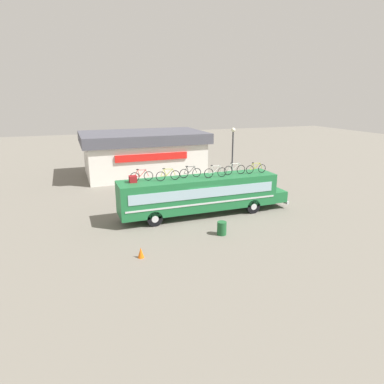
{
  "coord_description": "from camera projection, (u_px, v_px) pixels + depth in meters",
  "views": [
    {
      "loc": [
        -8.83,
        -22.33,
        8.64
      ],
      "look_at": [
        -0.54,
        0.0,
        1.84
      ],
      "focal_mm": 31.81,
      "sensor_mm": 36.0,
      "label": 1
    }
  ],
  "objects": [
    {
      "name": "ground_plane",
      "position": [
        199.0,
        215.0,
        25.46
      ],
      "size": [
        120.0,
        120.0,
        0.0
      ],
      "primitive_type": "plane",
      "color": "slate"
    },
    {
      "name": "bus",
      "position": [
        201.0,
        193.0,
        25.07
      ],
      "size": [
        13.06,
        2.46,
        2.88
      ],
      "color": "#1E6B38",
      "rests_on": "ground"
    },
    {
      "name": "luggage_bag_1",
      "position": [
        133.0,
        179.0,
        23.22
      ],
      "size": [
        0.5,
        0.46,
        0.46
      ],
      "primitive_type": "cube",
      "color": "maroon",
      "rests_on": "bus"
    },
    {
      "name": "rooftop_bicycle_1",
      "position": [
        141.0,
        176.0,
        23.52
      ],
      "size": [
        1.64,
        0.44,
        0.88
      ],
      "color": "black",
      "rests_on": "bus"
    },
    {
      "name": "rooftop_bicycle_2",
      "position": [
        168.0,
        175.0,
        23.7
      ],
      "size": [
        1.73,
        0.44,
        0.9
      ],
      "color": "black",
      "rests_on": "bus"
    },
    {
      "name": "rooftop_bicycle_3",
      "position": [
        190.0,
        173.0,
        24.56
      ],
      "size": [
        1.65,
        0.44,
        0.88
      ],
      "color": "black",
      "rests_on": "bus"
    },
    {
      "name": "rooftop_bicycle_4",
      "position": [
        215.0,
        172.0,
        24.57
      ],
      "size": [
        1.75,
        0.44,
        0.93
      ],
      "color": "black",
      "rests_on": "bus"
    },
    {
      "name": "rooftop_bicycle_5",
      "position": [
        235.0,
        170.0,
        25.49
      ],
      "size": [
        1.76,
        0.44,
        0.92
      ],
      "color": "black",
      "rests_on": "bus"
    },
    {
      "name": "rooftop_bicycle_6",
      "position": [
        256.0,
        169.0,
        25.93
      ],
      "size": [
        1.71,
        0.44,
        0.86
      ],
      "color": "black",
      "rests_on": "bus"
    },
    {
      "name": "roadside_building",
      "position": [
        143.0,
        153.0,
        37.94
      ],
      "size": [
        13.35,
        8.46,
        4.73
      ],
      "color": "silver",
      "rests_on": "ground"
    },
    {
      "name": "trash_bin",
      "position": [
        222.0,
        228.0,
        21.76
      ],
      "size": [
        0.6,
        0.6,
        0.87
      ],
      "primitive_type": "cylinder",
      "color": "#1E592D",
      "rests_on": "ground"
    },
    {
      "name": "traffic_cone",
      "position": [
        141.0,
        253.0,
        18.68
      ],
      "size": [
        0.35,
        0.35,
        0.6
      ],
      "primitive_type": "cone",
      "color": "orange",
      "rests_on": "ground"
    },
    {
      "name": "street_lamp",
      "position": [
        233.0,
        151.0,
        31.06
      ],
      "size": [
        0.38,
        0.38,
        5.82
      ],
      "color": "#38383D",
      "rests_on": "ground"
    }
  ]
}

